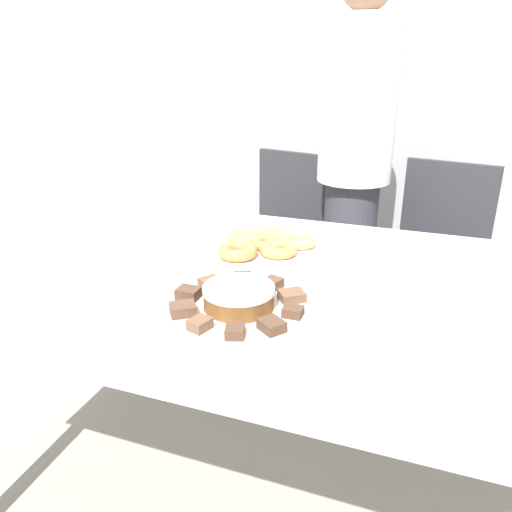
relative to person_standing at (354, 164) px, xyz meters
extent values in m
plane|color=gray|center=(-0.05, -0.96, -0.90)|extent=(12.00, 12.00, 0.00)
cube|color=#A8AAAD|center=(-0.05, 0.67, 0.40)|extent=(8.00, 0.05, 2.60)
cube|color=silver|center=(-0.05, -0.96, -0.15)|extent=(1.67, 1.06, 0.03)
cylinder|color=silver|center=(-0.82, -0.49, -0.53)|extent=(0.06, 0.06, 0.73)
cylinder|color=#383842|center=(0.00, 0.00, -0.48)|extent=(0.23, 0.23, 0.82)
cylinder|color=white|center=(0.00, 0.00, 0.25)|extent=(0.31, 0.31, 0.65)
cylinder|color=black|center=(-0.36, -0.02, -0.89)|extent=(0.44, 0.44, 0.01)
cylinder|color=#262626|center=(-0.36, -0.02, -0.67)|extent=(0.06, 0.06, 0.42)
cube|color=#2D2D33|center=(-0.36, -0.02, -0.44)|extent=(0.53, 0.53, 0.04)
cube|color=#2D2D33|center=(-0.31, 0.17, -0.21)|extent=(0.39, 0.13, 0.42)
cylinder|color=black|center=(0.36, -0.02, -0.89)|extent=(0.44, 0.44, 0.01)
cylinder|color=#262626|center=(0.36, -0.02, -0.67)|extent=(0.06, 0.06, 0.42)
cube|color=#2D2D33|center=(0.36, -0.02, -0.44)|extent=(0.52, 0.52, 0.04)
cube|color=#2D2D33|center=(0.40, 0.18, -0.21)|extent=(0.39, 0.11, 0.42)
cylinder|color=white|center=(-0.06, -1.17, -0.13)|extent=(0.36, 0.36, 0.01)
cylinder|color=white|center=(-0.12, -0.78, -0.13)|extent=(0.39, 0.39, 0.01)
cylinder|color=brown|center=(-0.06, -1.17, -0.10)|extent=(0.17, 0.17, 0.04)
cylinder|color=white|center=(-0.06, -1.17, -0.08)|extent=(0.17, 0.17, 0.01)
cube|color=brown|center=(0.04, -1.10, -0.11)|extent=(0.08, 0.08, 0.02)
cube|color=brown|center=(-0.02, -1.05, -0.11)|extent=(0.06, 0.06, 0.02)
cube|color=#513828|center=(-0.10, -1.05, -0.11)|extent=(0.06, 0.06, 0.03)
cube|color=brown|center=(-0.17, -1.10, -0.11)|extent=(0.08, 0.07, 0.02)
cube|color=#513828|center=(-0.19, -1.17, -0.11)|extent=(0.05, 0.05, 0.03)
cube|color=brown|center=(-0.17, -1.25, -0.11)|extent=(0.07, 0.07, 0.03)
cube|color=brown|center=(-0.10, -1.30, -0.11)|extent=(0.05, 0.06, 0.02)
cube|color=#513828|center=(-0.02, -1.30, -0.11)|extent=(0.05, 0.06, 0.02)
cube|color=#513828|center=(0.04, -1.25, -0.11)|extent=(0.07, 0.07, 0.02)
cube|color=#513828|center=(0.07, -1.17, -0.11)|extent=(0.04, 0.04, 0.02)
torus|color=#D18E4C|center=(-0.12, -0.78, -0.11)|extent=(0.11, 0.11, 0.03)
torus|color=#D18E4C|center=(-0.08, -0.82, -0.11)|extent=(0.11, 0.11, 0.03)
torus|color=#E5AD66|center=(-0.04, -0.73, -0.11)|extent=(0.11, 0.11, 0.03)
torus|color=#E5AD66|center=(-0.13, -0.68, -0.11)|extent=(0.11, 0.11, 0.03)
torus|color=tan|center=(-0.21, -0.76, -0.11)|extent=(0.11, 0.11, 0.03)
torus|color=#C68447|center=(-0.18, -0.88, -0.10)|extent=(0.12, 0.12, 0.04)
cube|color=white|center=(0.39, -1.06, -0.13)|extent=(0.18, 0.16, 0.01)
camera|label=1|loc=(0.33, -2.14, 0.42)|focal=35.00mm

